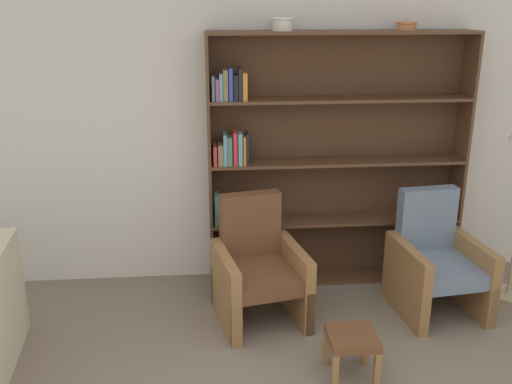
{
  "coord_description": "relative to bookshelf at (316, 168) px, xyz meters",
  "views": [
    {
      "loc": [
        -0.58,
        -2.01,
        2.4
      ],
      "look_at": [
        -0.21,
        2.24,
        0.95
      ],
      "focal_mm": 40.0,
      "sensor_mm": 36.0,
      "label": 1
    }
  ],
  "objects": [
    {
      "name": "bookshelf",
      "position": [
        0.0,
        0.0,
        0.0
      ],
      "size": [
        2.18,
        0.3,
        2.16
      ],
      "color": "brown",
      "rests_on": "ground"
    },
    {
      "name": "footstool",
      "position": [
        -0.01,
        -1.45,
        -0.77
      ],
      "size": [
        0.32,
        0.32,
        0.33
      ],
      "color": "olive",
      "rests_on": "ground"
    },
    {
      "name": "armchair_cushioned",
      "position": [
        0.87,
        -0.62,
        -0.63
      ],
      "size": [
        0.72,
        0.75,
        0.96
      ],
      "rotation": [
        0.0,
        0.0,
        3.26
      ],
      "color": "olive",
      "rests_on": "ground"
    },
    {
      "name": "bowl_brass",
      "position": [
        0.68,
        -0.03,
        1.17
      ],
      "size": [
        0.17,
        0.17,
        0.07
      ],
      "color": "#C67547",
      "rests_on": "bookshelf"
    },
    {
      "name": "armchair_leather",
      "position": [
        -0.55,
        -0.62,
        -0.63
      ],
      "size": [
        0.77,
        0.8,
        0.96
      ],
      "rotation": [
        0.0,
        0.0,
        3.35
      ],
      "color": "olive",
      "rests_on": "ground"
    },
    {
      "name": "bowl_terracotta",
      "position": [
        -0.31,
        -0.03,
        1.19
      ],
      "size": [
        0.18,
        0.18,
        0.1
      ],
      "color": "silver",
      "rests_on": "bookshelf"
    },
    {
      "name": "wall_back",
      "position": [
        -0.34,
        0.16,
        0.34
      ],
      "size": [
        12.0,
        0.06,
        2.75
      ],
      "color": "silver",
      "rests_on": "ground"
    }
  ]
}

